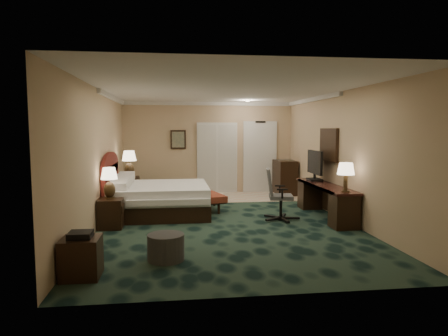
{
  "coord_description": "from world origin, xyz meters",
  "views": [
    {
      "loc": [
        -1.03,
        -8.07,
        1.91
      ],
      "look_at": [
        0.06,
        0.6,
        1.05
      ],
      "focal_mm": 32.0,
      "sensor_mm": 36.0,
      "label": 1
    }
  ],
  "objects": [
    {
      "name": "desk",
      "position": [
        2.22,
        0.12,
        0.35
      ],
      "size": [
        0.53,
        2.45,
        0.71
      ],
      "primitive_type": "cube",
      "color": "black",
      "rests_on": "ground"
    },
    {
      "name": "headboard",
      "position": [
        -2.44,
        1.0,
        0.7
      ],
      "size": [
        0.12,
        2.0,
        1.4
      ],
      "primitive_type": null,
      "color": "#43130B",
      "rests_on": "ground"
    },
    {
      "name": "ottoman",
      "position": [
        -1.16,
        -2.34,
        0.19
      ],
      "size": [
        0.67,
        0.67,
        0.38
      ],
      "primitive_type": "cylinder",
      "rotation": [
        0.0,
        0.0,
        0.3
      ],
      "color": "#2F2F2F",
      "rests_on": "ground"
    },
    {
      "name": "wall_art",
      "position": [
        -0.9,
        3.71,
        1.6
      ],
      "size": [
        0.45,
        0.06,
        0.55
      ],
      "primitive_type": "cube",
      "color": "#4B5C51",
      "rests_on": "wall_back"
    },
    {
      "name": "nightstand_near",
      "position": [
        -2.25,
        -0.27,
        0.28
      ],
      "size": [
        0.46,
        0.52,
        0.57
      ],
      "primitive_type": "cube",
      "color": "black",
      "rests_on": "ground"
    },
    {
      "name": "tv",
      "position": [
        2.23,
        0.83,
        1.06
      ],
      "size": [
        0.09,
        0.91,
        0.71
      ],
      "primitive_type": "cube",
      "rotation": [
        0.0,
        0.0,
        -0.02
      ],
      "color": "black",
      "rests_on": "desk"
    },
    {
      "name": "desk_lamp",
      "position": [
        2.21,
        -0.89,
        0.99
      ],
      "size": [
        0.37,
        0.37,
        0.57
      ],
      "primitive_type": null,
      "rotation": [
        0.0,
        0.0,
        -0.14
      ],
      "color": "#332210",
      "rests_on": "desk"
    },
    {
      "name": "wall_right",
      "position": [
        2.5,
        0.0,
        1.35
      ],
      "size": [
        0.0,
        7.5,
        2.7
      ],
      "primitive_type": "cube",
      "color": "#D3AC8A",
      "rests_on": "ground"
    },
    {
      "name": "floor",
      "position": [
        0.0,
        0.0,
        0.0
      ],
      "size": [
        5.0,
        7.5,
        0.0
      ],
      "primitive_type": "cube",
      "color": "black",
      "rests_on": "ground"
    },
    {
      "name": "nightstand_far",
      "position": [
        -2.21,
        2.44,
        0.33
      ],
      "size": [
        0.53,
        0.61,
        0.66
      ],
      "primitive_type": "cube",
      "color": "black",
      "rests_on": "ground"
    },
    {
      "name": "closet_doors",
      "position": [
        0.25,
        3.71,
        1.05
      ],
      "size": [
        1.2,
        0.06,
        2.1
      ],
      "primitive_type": "cube",
      "color": "beige",
      "rests_on": "ground"
    },
    {
      "name": "wall_back",
      "position": [
        0.0,
        3.75,
        1.35
      ],
      "size": [
        5.0,
        0.0,
        2.7
      ],
      "primitive_type": "cube",
      "color": "#D3AC8A",
      "rests_on": "ground"
    },
    {
      "name": "bed",
      "position": [
        -1.34,
        0.86,
        0.34
      ],
      "size": [
        2.11,
        1.96,
        0.67
      ],
      "primitive_type": "cube",
      "color": "white",
      "rests_on": "ground"
    },
    {
      "name": "desk_chair",
      "position": [
        1.19,
        -0.04,
        0.54
      ],
      "size": [
        0.72,
        0.69,
        1.09
      ],
      "primitive_type": null,
      "rotation": [
        0.0,
        0.0,
        -0.17
      ],
      "color": "#505051",
      "rests_on": "ground"
    },
    {
      "name": "bed_bench",
      "position": [
        -0.19,
        1.22,
        0.2
      ],
      "size": [
        0.71,
        1.24,
        0.4
      ],
      "primitive_type": "cube",
      "rotation": [
        0.0,
        0.0,
        0.28
      ],
      "color": "maroon",
      "rests_on": "ground"
    },
    {
      "name": "lamp_near",
      "position": [
        -2.27,
        -0.22,
        0.87
      ],
      "size": [
        0.35,
        0.35,
        0.6
      ],
      "primitive_type": null,
      "rotation": [
        0.0,
        0.0,
        -0.1
      ],
      "color": "#332210",
      "rests_on": "nightstand_near"
    },
    {
      "name": "tile_patch",
      "position": [
        0.9,
        2.9,
        0.01
      ],
      "size": [
        3.2,
        1.7,
        0.01
      ],
      "primitive_type": "cube",
      "color": "beige",
      "rests_on": "ground"
    },
    {
      "name": "wall_mirror",
      "position": [
        2.46,
        0.6,
        1.55
      ],
      "size": [
        0.05,
        0.95,
        0.75
      ],
      "primitive_type": "cube",
      "color": "white",
      "rests_on": "wall_right"
    },
    {
      "name": "wall_front",
      "position": [
        0.0,
        -3.75,
        1.35
      ],
      "size": [
        5.0,
        0.0,
        2.7
      ],
      "primitive_type": "cube",
      "color": "#D3AC8A",
      "rests_on": "ground"
    },
    {
      "name": "crown_molding",
      "position": [
        0.0,
        0.0,
        2.65
      ],
      "size": [
        5.0,
        7.5,
        0.1
      ],
      "primitive_type": null,
      "color": "silver",
      "rests_on": "wall_back"
    },
    {
      "name": "minibar",
      "position": [
        2.19,
        3.2,
        0.5
      ],
      "size": [
        0.52,
        0.94,
        1.0
      ],
      "primitive_type": "cube",
      "color": "black",
      "rests_on": "ground"
    },
    {
      "name": "entry_door",
      "position": [
        1.55,
        3.72,
        1.05
      ],
      "size": [
        1.02,
        0.06,
        2.18
      ],
      "primitive_type": "cube",
      "color": "silver",
      "rests_on": "ground"
    },
    {
      "name": "ceiling",
      "position": [
        0.0,
        0.0,
        2.7
      ],
      "size": [
        5.0,
        7.5,
        0.0
      ],
      "primitive_type": "cube",
      "color": "silver",
      "rests_on": "wall_back"
    },
    {
      "name": "side_table",
      "position": [
        -2.23,
        -2.89,
        0.26
      ],
      "size": [
        0.48,
        0.48,
        0.52
      ],
      "primitive_type": "cube",
      "color": "black",
      "rests_on": "ground"
    },
    {
      "name": "wall_left",
      "position": [
        -2.5,
        0.0,
        1.35
      ],
      "size": [
        0.0,
        7.5,
        2.7
      ],
      "primitive_type": "cube",
      "color": "#D3AC8A",
      "rests_on": "ground"
    },
    {
      "name": "lamp_far",
      "position": [
        -2.17,
        2.4,
        1.01
      ],
      "size": [
        0.39,
        0.39,
        0.69
      ],
      "primitive_type": null,
      "rotation": [
        0.0,
        0.0,
        0.08
      ],
      "color": "#332210",
      "rests_on": "nightstand_far"
    }
  ]
}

